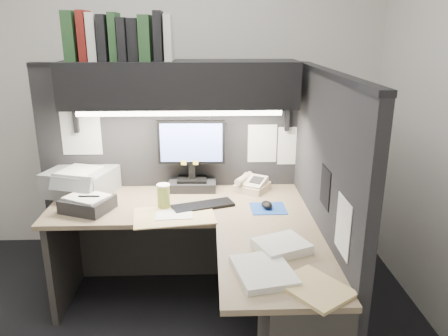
{
  "coord_description": "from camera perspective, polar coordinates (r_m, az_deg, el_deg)",
  "views": [
    {
      "loc": [
        0.31,
        -2.18,
        1.85
      ],
      "look_at": [
        0.41,
        0.51,
        0.99
      ],
      "focal_mm": 35.0,
      "sensor_mm": 36.0,
      "label": 1
    }
  ],
  "objects": [
    {
      "name": "task_light_tube",
      "position": [
        2.84,
        -5.81,
        7.13
      ],
      "size": [
        1.32,
        0.04,
        0.04
      ],
      "primitive_type": "cylinder",
      "rotation": [
        0.0,
        1.57,
        0.0
      ],
      "color": "white",
      "rests_on": "overhead_shelf"
    },
    {
      "name": "pinned_papers",
      "position": [
        2.85,
        0.26,
        1.57
      ],
      "size": [
        1.76,
        1.31,
        0.51
      ],
      "color": "white",
      "rests_on": "partition_back"
    },
    {
      "name": "mouse",
      "position": [
        2.87,
        5.61,
        -4.79
      ],
      "size": [
        0.08,
        0.12,
        0.04
      ],
      "primitive_type": "ellipsoid",
      "rotation": [
        0.0,
        0.0,
        0.1
      ],
      "color": "black",
      "rests_on": "mousepad"
    },
    {
      "name": "monitor",
      "position": [
        3.13,
        -4.23,
        0.7
      ],
      "size": [
        0.47,
        0.22,
        0.51
      ],
      "rotation": [
        0.0,
        0.0,
        -0.03
      ],
      "color": "black",
      "rests_on": "desk"
    },
    {
      "name": "partition_right",
      "position": [
        2.66,
        12.74,
        -5.9
      ],
      "size": [
        0.06,
        1.5,
        1.6
      ],
      "primitive_type": "cube",
      "color": "black",
      "rests_on": "floor"
    },
    {
      "name": "wall_back",
      "position": [
        3.72,
        -6.92,
        9.91
      ],
      "size": [
        3.5,
        0.04,
        2.7
      ],
      "primitive_type": "cube",
      "color": "silver",
      "rests_on": "floor"
    },
    {
      "name": "paper_stack_a",
      "position": [
        2.36,
        7.52,
        -10.08
      ],
      "size": [
        0.32,
        0.3,
        0.05
      ],
      "primitive_type": "cube",
      "rotation": [
        0.0,
        0.0,
        0.41
      ],
      "color": "white",
      "rests_on": "desk"
    },
    {
      "name": "notebook_stack",
      "position": [
        2.95,
        -17.38,
        -4.5
      ],
      "size": [
        0.36,
        0.33,
        0.09
      ],
      "primitive_type": "cube",
      "rotation": [
        0.0,
        0.0,
        -0.39
      ],
      "color": "black",
      "rests_on": "desk"
    },
    {
      "name": "keyboard",
      "position": [
        2.88,
        -2.76,
        -4.93
      ],
      "size": [
        0.43,
        0.26,
        0.02
      ],
      "primitive_type": "cube",
      "rotation": [
        0.0,
        0.0,
        0.34
      ],
      "color": "black",
      "rests_on": "desk"
    },
    {
      "name": "printer",
      "position": [
        3.26,
        -18.18,
        -1.65
      ],
      "size": [
        0.52,
        0.48,
        0.17
      ],
      "primitive_type": "cube",
      "rotation": [
        0.0,
        0.0,
        -0.3
      ],
      "color": "gray",
      "rests_on": "desk"
    },
    {
      "name": "overhead_shelf",
      "position": [
        2.95,
        -5.75,
        10.87
      ],
      "size": [
        1.55,
        0.34,
        0.3
      ],
      "primitive_type": "cube",
      "color": "black",
      "rests_on": "partition_back"
    },
    {
      "name": "coffee_cup",
      "position": [
        2.86,
        -7.89,
        -3.78
      ],
      "size": [
        0.11,
        0.11,
        0.15
      ],
      "primitive_type": "cylinder",
      "rotation": [
        0.0,
        0.0,
        -0.4
      ],
      "color": "#C6C24F",
      "rests_on": "desk"
    },
    {
      "name": "partition_back",
      "position": [
        3.29,
        -6.84,
        -0.98
      ],
      "size": [
        1.9,
        0.06,
        1.6
      ],
      "primitive_type": "cube",
      "color": "black",
      "rests_on": "floor"
    },
    {
      "name": "mousepad",
      "position": [
        2.87,
        5.79,
        -5.27
      ],
      "size": [
        0.23,
        0.21,
        0.0
      ],
      "primitive_type": "cube",
      "rotation": [
        0.0,
        0.0,
        0.02
      ],
      "color": "#1B4295",
      "rests_on": "desk"
    },
    {
      "name": "desk",
      "position": [
        2.59,
        0.84,
        -15.11
      ],
      "size": [
        1.7,
        1.53,
        0.73
      ],
      "color": "#886C56",
      "rests_on": "floor"
    },
    {
      "name": "paper_stack_b",
      "position": [
        2.14,
        5.18,
        -13.27
      ],
      "size": [
        0.32,
        0.37,
        0.03
      ],
      "primitive_type": "cube",
      "rotation": [
        0.0,
        0.0,
        0.21
      ],
      "color": "white",
      "rests_on": "desk"
    },
    {
      "name": "binder_row",
      "position": [
        2.98,
        -13.57,
        16.23
      ],
      "size": [
        0.67,
        0.25,
        0.31
      ],
      "color": "#204121",
      "rests_on": "overhead_shelf"
    },
    {
      "name": "wall_front",
      "position": [
        0.9,
        -23.13,
        -17.64
      ],
      "size": [
        3.5,
        0.04,
        2.7
      ],
      "primitive_type": "cube",
      "color": "silver",
      "rests_on": "floor"
    },
    {
      "name": "open_folder",
      "position": [
        2.76,
        -6.52,
        -6.22
      ],
      "size": [
        0.54,
        0.39,
        0.01
      ],
      "primitive_type": "cube",
      "rotation": [
        0.0,
        0.0,
        0.14
      ],
      "color": "tan",
      "rests_on": "desk"
    },
    {
      "name": "manila_stack",
      "position": [
        2.07,
        11.82,
        -15.11
      ],
      "size": [
        0.37,
        0.39,
        0.02
      ],
      "primitive_type": "cube",
      "rotation": [
        0.0,
        0.0,
        0.61
      ],
      "color": "tan",
      "rests_on": "desk"
    },
    {
      "name": "telephone",
      "position": [
        3.16,
        3.7,
        -2.2
      ],
      "size": [
        0.29,
        0.29,
        0.08
      ],
      "primitive_type": "cube",
      "rotation": [
        0.0,
        0.0,
        -0.54
      ],
      "color": "beige",
      "rests_on": "desk"
    }
  ]
}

